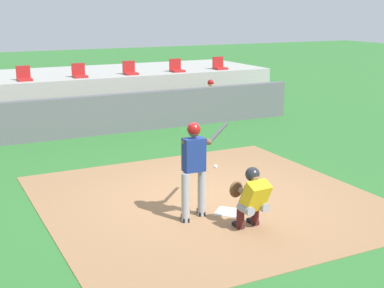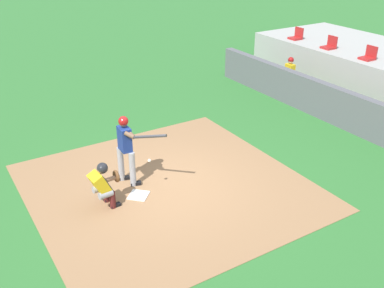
% 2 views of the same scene
% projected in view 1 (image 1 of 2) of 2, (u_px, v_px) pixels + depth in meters
% --- Properties ---
extents(ground_plane, '(80.00, 80.00, 0.00)m').
position_uv_depth(ground_plane, '(208.00, 200.00, 10.71)').
color(ground_plane, '#2D6B2D').
extents(dirt_infield, '(6.40, 6.40, 0.01)m').
position_uv_depth(dirt_infield, '(208.00, 200.00, 10.71)').
color(dirt_infield, '#936B47').
rests_on(dirt_infield, ground).
extents(home_plate, '(0.62, 0.62, 0.02)m').
position_uv_depth(home_plate, '(228.00, 212.00, 10.01)').
color(home_plate, white).
rests_on(home_plate, dirt_infield).
extents(batter_at_plate, '(1.31, 0.78, 1.80)m').
position_uv_depth(batter_at_plate, '(195.00, 164.00, 9.51)').
color(batter_at_plate, '#99999E').
rests_on(batter_at_plate, ground).
extents(catcher_crouched, '(0.50, 1.55, 1.13)m').
position_uv_depth(catcher_crouched, '(251.00, 196.00, 9.16)').
color(catcher_crouched, gray).
rests_on(catcher_crouched, ground).
extents(dugout_wall, '(13.00, 0.30, 1.20)m').
position_uv_depth(dugout_wall, '(106.00, 114.00, 16.19)').
color(dugout_wall, '#59595E').
rests_on(dugout_wall, ground).
extents(dugout_bench, '(11.80, 0.44, 0.45)m').
position_uv_depth(dugout_bench, '(97.00, 120.00, 17.15)').
color(dugout_bench, olive).
rests_on(dugout_bench, ground).
extents(dugout_player_1, '(0.49, 0.70, 1.30)m').
position_uv_depth(dugout_player_1, '(212.00, 98.00, 18.70)').
color(dugout_player_1, '#939399').
rests_on(dugout_player_1, ground).
extents(stands_platform, '(15.00, 4.40, 1.40)m').
position_uv_depth(stands_platform, '(70.00, 91.00, 19.97)').
color(stands_platform, '#9E9E99').
rests_on(stands_platform, ground).
extents(stadium_seat_2, '(0.46, 0.46, 0.48)m').
position_uv_depth(stadium_seat_2, '(24.00, 76.00, 17.64)').
color(stadium_seat_2, '#A51E1E').
rests_on(stadium_seat_2, stands_platform).
extents(stadium_seat_3, '(0.46, 0.46, 0.48)m').
position_uv_depth(stadium_seat_3, '(79.00, 73.00, 18.45)').
color(stadium_seat_3, '#A51E1E').
rests_on(stadium_seat_3, stands_platform).
extents(stadium_seat_4, '(0.46, 0.46, 0.48)m').
position_uv_depth(stadium_seat_4, '(130.00, 71.00, 19.25)').
color(stadium_seat_4, '#A51E1E').
rests_on(stadium_seat_4, stands_platform).
extents(stadium_seat_5, '(0.46, 0.46, 0.48)m').
position_uv_depth(stadium_seat_5, '(176.00, 68.00, 20.06)').
color(stadium_seat_5, '#A51E1E').
rests_on(stadium_seat_5, stands_platform).
extents(stadium_seat_6, '(0.46, 0.46, 0.48)m').
position_uv_depth(stadium_seat_6, '(219.00, 66.00, 20.87)').
color(stadium_seat_6, '#A51E1E').
rests_on(stadium_seat_6, stands_platform).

